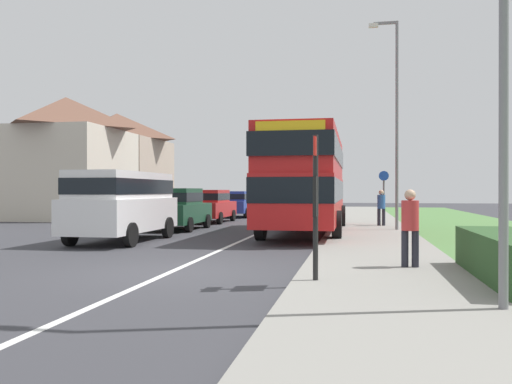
% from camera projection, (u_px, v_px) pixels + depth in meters
% --- Properties ---
extents(ground_plane, '(120.00, 120.00, 0.00)m').
position_uv_depth(ground_plane, '(171.00, 272.00, 10.76)').
color(ground_plane, '#38383D').
extents(lane_marking_centre, '(0.14, 60.00, 0.01)m').
position_uv_depth(lane_marking_centre, '(249.00, 237.00, 18.63)').
color(lane_marking_centre, silver).
rests_on(lane_marking_centre, ground_plane).
extents(pavement_near_side, '(3.20, 68.00, 0.12)m').
position_uv_depth(pavement_near_side, '(374.00, 244.00, 15.88)').
color(pavement_near_side, gray).
rests_on(pavement_near_side, ground_plane).
extents(roadside_hedge, '(1.10, 4.10, 0.90)m').
position_uv_depth(roadside_hedge, '(511.00, 260.00, 9.15)').
color(roadside_hedge, '#2D5128').
rests_on(roadside_hedge, ground_plane).
extents(double_decker_bus, '(2.80, 10.10, 3.70)m').
position_uv_depth(double_decker_bus, '(306.00, 177.00, 20.09)').
color(double_decker_bus, red).
rests_on(double_decker_bus, ground_plane).
extents(parked_van_white, '(2.11, 4.98, 2.23)m').
position_uv_depth(parked_van_white, '(123.00, 200.00, 17.08)').
color(parked_van_white, silver).
rests_on(parked_van_white, ground_plane).
extents(parked_car_dark_green, '(1.99, 4.07, 1.73)m').
position_uv_depth(parked_car_dark_green, '(177.00, 207.00, 22.15)').
color(parked_car_dark_green, '#19472D').
rests_on(parked_car_dark_green, ground_plane).
extents(parked_car_red, '(1.87, 4.45, 1.67)m').
position_uv_depth(parked_car_red, '(210.00, 205.00, 27.18)').
color(parked_car_red, '#B21E1E').
rests_on(parked_car_red, ground_plane).
extents(parked_car_blue, '(1.96, 3.91, 1.59)m').
position_uv_depth(parked_car_blue, '(236.00, 203.00, 32.51)').
color(parked_car_blue, navy).
rests_on(parked_car_blue, ground_plane).
extents(pedestrian_at_stop, '(0.34, 0.34, 1.67)m').
position_uv_depth(pedestrian_at_stop, '(410.00, 224.00, 10.62)').
color(pedestrian_at_stop, '#23232D').
rests_on(pedestrian_at_stop, ground_plane).
extents(pedestrian_walking_away, '(0.34, 0.34, 1.67)m').
position_uv_depth(pedestrian_walking_away, '(381.00, 206.00, 23.04)').
color(pedestrian_walking_away, '#23232D').
rests_on(pedestrian_walking_away, ground_plane).
extents(bus_stop_sign, '(0.09, 0.52, 2.60)m').
position_uv_depth(bus_stop_sign, '(316.00, 197.00, 9.08)').
color(bus_stop_sign, black).
rests_on(bus_stop_sign, ground_plane).
extents(cycle_route_sign, '(0.44, 0.08, 2.52)m').
position_uv_depth(cycle_route_sign, '(384.00, 195.00, 23.90)').
color(cycle_route_sign, slate).
rests_on(cycle_route_sign, ground_plane).
extents(street_lamp_mid, '(1.14, 0.20, 8.24)m').
position_uv_depth(street_lamp_mid, '(394.00, 113.00, 20.72)').
color(street_lamp_mid, slate).
rests_on(street_lamp_mid, ground_plane).
extents(house_terrace_far_side, '(6.14, 13.13, 7.02)m').
position_uv_depth(house_terrace_far_side, '(94.00, 161.00, 33.90)').
color(house_terrace_far_side, beige).
rests_on(house_terrace_far_side, ground_plane).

